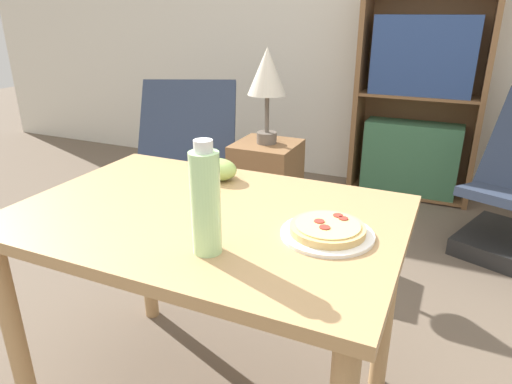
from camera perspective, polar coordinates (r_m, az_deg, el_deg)
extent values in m
cube|color=silver|center=(3.64, 16.67, 20.93)|extent=(8.00, 0.05, 2.60)
cube|color=tan|center=(1.36, -6.20, -3.10)|extent=(1.14, 0.78, 0.03)
cylinder|color=tan|center=(1.66, -27.89, -15.90)|extent=(0.06, 0.06, 0.71)
cylinder|color=tan|center=(2.03, -13.62, -6.55)|extent=(0.06, 0.06, 0.71)
cylinder|color=tan|center=(1.68, 15.97, -13.26)|extent=(0.06, 0.06, 0.71)
cylinder|color=white|center=(1.22, 8.88, -5.22)|extent=(0.25, 0.25, 0.01)
cylinder|color=#DBB26B|center=(1.21, 8.92, -4.59)|extent=(0.20, 0.20, 0.02)
cylinder|color=#EACC7A|center=(1.21, 8.96, -4.08)|extent=(0.17, 0.17, 0.00)
cylinder|color=#A83328|center=(1.24, 10.86, -3.25)|extent=(0.03, 0.03, 0.00)
cylinder|color=#A83328|center=(1.22, 7.91, -3.62)|extent=(0.03, 0.03, 0.00)
cylinder|color=#A83328|center=(1.19, 8.58, -4.38)|extent=(0.03, 0.03, 0.00)
cylinder|color=#A83328|center=(1.26, 10.23, -2.90)|extent=(0.03, 0.03, 0.00)
ellipsoid|color=#A8CC66|center=(1.59, -4.68, 2.84)|extent=(0.13, 0.10, 0.08)
sphere|color=#A8CC66|center=(1.62, -4.87, 2.63)|extent=(0.02, 0.02, 0.02)
sphere|color=#A8CC66|center=(1.58, -3.13, 2.28)|extent=(0.03, 0.03, 0.03)
sphere|color=#A8CC66|center=(1.57, -6.06, 1.85)|extent=(0.02, 0.02, 0.02)
sphere|color=#A8CC66|center=(1.61, -6.42, 2.40)|extent=(0.03, 0.03, 0.03)
sphere|color=#A8CC66|center=(1.64, -3.99, 3.62)|extent=(0.03, 0.03, 0.03)
sphere|color=#A8CC66|center=(1.61, -4.49, 3.26)|extent=(0.03, 0.03, 0.03)
sphere|color=#A8CC66|center=(1.64, -5.63, 3.26)|extent=(0.03, 0.03, 0.03)
sphere|color=#A8CC66|center=(1.64, -3.64, 2.99)|extent=(0.02, 0.02, 0.02)
sphere|color=#A8CC66|center=(1.56, -4.15, 2.69)|extent=(0.03, 0.03, 0.03)
cylinder|color=#B7EAA3|center=(1.08, -6.31, -1.47)|extent=(0.07, 0.07, 0.25)
cylinder|color=white|center=(1.04, -6.62, 5.73)|extent=(0.04, 0.04, 0.03)
cube|color=black|center=(2.96, -8.62, -3.44)|extent=(0.73, 0.73, 0.10)
cube|color=#2D384C|center=(2.79, -9.78, 1.75)|extent=(0.76, 0.70, 0.14)
cube|color=#2D384C|center=(2.99, -8.52, 8.06)|extent=(0.72, 0.61, 0.55)
cube|color=brown|center=(3.53, 12.93, 12.16)|extent=(0.04, 0.32, 1.49)
cube|color=brown|center=(3.46, 26.50, 10.29)|extent=(0.04, 0.32, 1.49)
cube|color=brown|center=(3.62, 19.93, 11.67)|extent=(0.86, 0.01, 1.49)
cube|color=brown|center=(3.66, 18.26, 0.14)|extent=(0.78, 0.30, 0.02)
cube|color=#3D704C|center=(3.55, 18.72, 4.07)|extent=(0.67, 0.22, 0.52)
cube|color=brown|center=(3.47, 19.67, 11.31)|extent=(0.78, 0.30, 0.02)
cube|color=navy|center=(3.42, 20.22, 15.70)|extent=(0.67, 0.22, 0.52)
cube|color=brown|center=(2.64, 1.28, -0.31)|extent=(0.34, 0.34, 0.62)
cylinder|color=#665B51|center=(2.53, 1.34, 6.81)|extent=(0.11, 0.11, 0.06)
cylinder|color=#665B51|center=(2.50, 1.37, 9.76)|extent=(0.02, 0.02, 0.20)
cone|color=beige|center=(2.46, 1.42, 14.89)|extent=(0.21, 0.21, 0.25)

